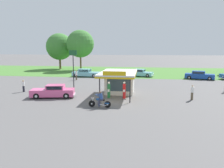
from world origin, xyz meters
The scene contains 17 objects.
ground_plane centered at (0.00, 0.00, 0.00)m, with size 300.00×300.00×0.00m, color #5B5959.
grass_verge_strip centered at (0.00, 30.00, 0.00)m, with size 120.00×24.00×0.01m, color #477A33.
service_station_kiosk centered at (0.08, 4.18, 1.68)m, with size 4.12×7.33×3.31m.
gas_pump_nearside centered at (-0.79, 1.16, 0.88)m, with size 0.44×0.44×1.93m.
gas_pump_offside centered at (0.96, 1.16, 0.91)m, with size 0.44×0.44×2.00m.
motorcycle_with_rider centered at (-1.04, -2.53, 0.65)m, with size 2.20×0.70×1.58m.
featured_classic_sedan centered at (-7.25, 0.88, 0.68)m, with size 5.29×2.68×1.47m.
parked_car_back_row_centre_left centered at (-8.37, 19.20, 0.70)m, with size 5.67×2.27×1.54m.
parked_car_second_row_spare centered at (13.00, 18.87, 0.70)m, with size 5.45×3.06×1.50m.
parked_car_back_row_far_left centered at (2.35, 21.29, 0.66)m, with size 5.13×3.04×1.45m.
bystander_chatting_near_pumps centered at (-12.41, 3.39, 0.81)m, with size 0.34×0.34×1.54m.
bystander_strolling_foreground centered at (-2.68, 16.94, 0.82)m, with size 0.34×0.34×1.55m.
bystander_admiring_sedan centered at (8.34, 1.91, 0.89)m, with size 0.34×0.34×1.69m.
bystander_leaning_by_kiosk centered at (-8.83, 14.53, 0.93)m, with size 0.38×0.38×1.72m.
tree_oak_right centered at (-19.50, 34.01, 5.76)m, with size 7.09×7.09×9.49m.
tree_oak_far_left centered at (-13.10, 31.44, 6.52)m, with size 6.87×6.87×10.07m.
roadside_pole_sign centered at (-6.60, 6.39, 3.60)m, with size 1.10×0.12×5.34m.
Camera 1 is at (3.16, -22.64, 5.69)m, focal length 35.20 mm.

